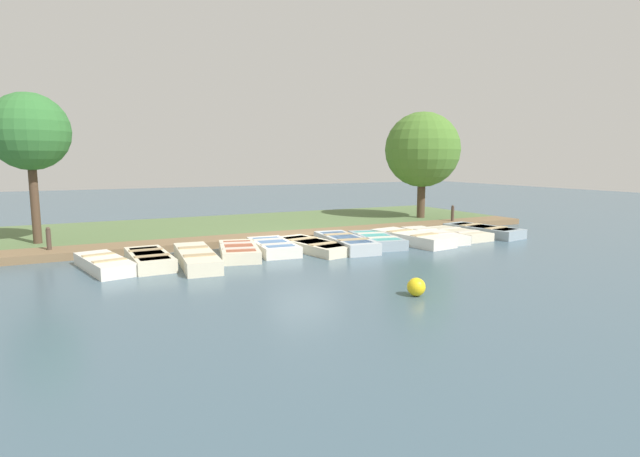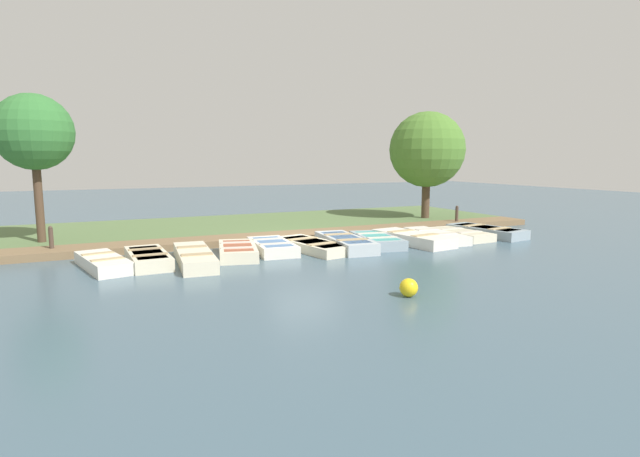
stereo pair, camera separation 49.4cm
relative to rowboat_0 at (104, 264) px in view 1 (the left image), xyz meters
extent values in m
plane|color=#425B6B|center=(-1.26, 6.81, -0.19)|extent=(80.00, 80.00, 0.00)
cube|color=#567042|center=(-6.26, 6.81, -0.08)|extent=(8.00, 24.00, 0.21)
cube|color=brown|center=(-2.66, 6.81, -0.06)|extent=(1.50, 23.54, 0.25)
cube|color=silver|center=(0.00, 0.00, -0.01)|extent=(2.91, 1.52, 0.36)
cube|color=#6B7F51|center=(0.00, 0.00, 0.15)|extent=(2.38, 1.21, 0.03)
cube|color=tan|center=(0.52, 0.11, 0.18)|extent=(0.46, 0.91, 0.03)
cube|color=tan|center=(-0.52, -0.11, 0.18)|extent=(0.46, 0.91, 0.03)
cube|color=beige|center=(-0.06, 1.23, 0.00)|extent=(2.79, 1.13, 0.38)
cube|color=#4C709E|center=(-0.06, 1.23, 0.17)|extent=(2.29, 0.88, 0.03)
cube|color=tan|center=(0.46, 1.25, 0.20)|extent=(0.30, 0.97, 0.03)
cube|color=tan|center=(-0.59, 1.22, 0.20)|extent=(0.30, 0.97, 0.03)
cube|color=beige|center=(0.39, 2.51, 0.01)|extent=(3.62, 1.27, 0.39)
cube|color=teal|center=(0.39, 2.51, 0.19)|extent=(2.97, 1.00, 0.03)
cube|color=tan|center=(1.06, 2.45, 0.22)|extent=(0.43, 0.91, 0.03)
cube|color=tan|center=(-0.28, 2.57, 0.22)|extent=(0.43, 0.91, 0.03)
cube|color=beige|center=(-0.14, 3.99, -0.01)|extent=(2.85, 1.74, 0.36)
cube|color=#994C33|center=(-0.14, 3.99, 0.16)|extent=(2.32, 1.38, 0.03)
cube|color=beige|center=(0.35, 3.88, 0.19)|extent=(0.50, 1.10, 0.03)
cube|color=beige|center=(-0.63, 4.11, 0.19)|extent=(0.50, 1.10, 0.03)
cube|color=silver|center=(-0.42, 5.27, -0.01)|extent=(2.79, 1.44, 0.36)
cube|color=#4C709E|center=(-0.42, 5.27, 0.15)|extent=(2.28, 1.13, 0.03)
cube|color=beige|center=(0.09, 5.22, 0.18)|extent=(0.37, 1.12, 0.03)
cube|color=beige|center=(-0.92, 5.32, 0.18)|extent=(0.37, 1.12, 0.03)
cube|color=beige|center=(-0.12, 6.63, -0.03)|extent=(3.51, 1.84, 0.31)
cube|color=#4C709E|center=(-0.12, 6.63, 0.11)|extent=(2.87, 1.46, 0.03)
cube|color=tan|center=(0.51, 6.74, 0.14)|extent=(0.54, 1.19, 0.03)
cube|color=tan|center=(-0.74, 6.51, 0.14)|extent=(0.54, 1.19, 0.03)
cube|color=#B2BCC1|center=(0.00, 7.83, 0.01)|extent=(3.49, 1.48, 0.40)
cube|color=#4C709E|center=(0.00, 7.83, 0.19)|extent=(2.86, 1.17, 0.03)
cube|color=tan|center=(0.64, 7.76, 0.22)|extent=(0.45, 1.07, 0.03)
cube|color=tan|center=(-0.65, 7.90, 0.22)|extent=(0.45, 1.07, 0.03)
cube|color=#8C9EA8|center=(-0.05, 9.17, -0.01)|extent=(3.00, 1.69, 0.36)
cube|color=teal|center=(-0.05, 9.17, 0.15)|extent=(2.45, 1.34, 0.03)
cube|color=beige|center=(0.48, 9.07, 0.18)|extent=(0.48, 1.14, 0.03)
cube|color=beige|center=(-0.58, 9.26, 0.18)|extent=(0.48, 1.14, 0.03)
cube|color=silver|center=(0.26, 10.54, 0.01)|extent=(3.40, 1.70, 0.40)
cube|color=teal|center=(0.26, 10.54, 0.19)|extent=(2.78, 1.35, 0.03)
cube|color=tan|center=(0.87, 10.63, 0.22)|extent=(0.49, 1.18, 0.03)
cube|color=tan|center=(-0.36, 10.44, 0.22)|extent=(0.49, 1.18, 0.03)
cube|color=silver|center=(-0.03, 11.81, -0.02)|extent=(3.22, 1.21, 0.34)
cube|color=beige|center=(-0.03, 11.81, 0.14)|extent=(2.64, 0.96, 0.03)
cube|color=beige|center=(0.57, 11.78, 0.16)|extent=(0.38, 0.95, 0.03)
cube|color=beige|center=(-0.63, 11.85, 0.16)|extent=(0.38, 0.95, 0.03)
cube|color=beige|center=(-0.03, 13.00, -0.03)|extent=(2.75, 1.29, 0.31)
cube|color=beige|center=(-0.03, 13.00, 0.11)|extent=(2.25, 1.01, 0.02)
cube|color=beige|center=(0.48, 13.02, 0.13)|extent=(0.31, 1.10, 0.03)
cube|color=beige|center=(-0.55, 12.98, 0.13)|extent=(0.31, 1.10, 0.03)
cube|color=#8C9EA8|center=(-0.03, 14.37, 0.00)|extent=(3.34, 1.74, 0.37)
cube|color=#6B7F51|center=(-0.03, 14.37, 0.17)|extent=(2.73, 1.38, 0.03)
cube|color=tan|center=(0.57, 14.47, 0.20)|extent=(0.50, 1.17, 0.03)
cube|color=tan|center=(-0.62, 14.27, 0.20)|extent=(0.50, 1.17, 0.03)
cylinder|color=#47382D|center=(-2.80, -1.43, 0.26)|extent=(0.14, 0.14, 0.89)
sphere|color=#47382D|center=(-2.80, -1.43, 0.73)|extent=(0.13, 0.13, 0.13)
cylinder|color=#47382D|center=(-2.80, 15.19, 0.26)|extent=(0.14, 0.14, 0.89)
sphere|color=#47382D|center=(-2.80, 15.19, 0.73)|extent=(0.13, 0.13, 0.13)
sphere|color=yellow|center=(6.13, 6.21, 0.02)|extent=(0.42, 0.42, 0.42)
cylinder|color=#4C3828|center=(-4.64, -1.83, 1.47)|extent=(0.28, 0.28, 3.32)
sphere|color=#337033|center=(-4.64, -1.83, 3.85)|extent=(2.61, 2.61, 2.61)
cylinder|color=#4C3828|center=(-4.80, 14.91, 1.09)|extent=(0.39, 0.39, 2.56)
sphere|color=#4C7A2D|center=(-4.80, 14.91, 3.39)|extent=(3.67, 3.67, 3.67)
camera|label=1|loc=(15.06, -0.78, 2.93)|focal=28.00mm
camera|label=2|loc=(15.27, -0.34, 2.93)|focal=28.00mm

